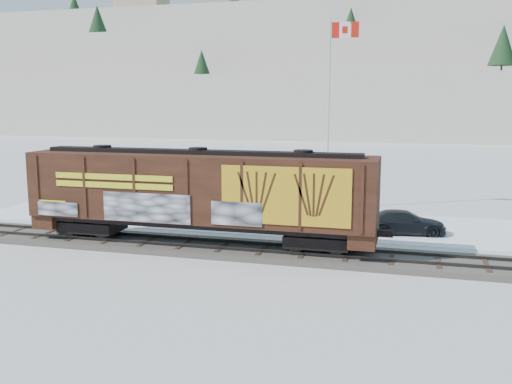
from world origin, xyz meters
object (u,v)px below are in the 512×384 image
(car_white, at_px, (299,211))
(flagpole, at_px, (330,140))
(hopper_railcar, at_px, (199,191))
(car_silver, at_px, (252,208))
(car_dark, at_px, (404,222))

(car_white, bearing_deg, flagpole, -13.26)
(hopper_railcar, bearing_deg, flagpole, 69.55)
(car_silver, bearing_deg, flagpole, -57.36)
(car_silver, bearing_deg, hopper_railcar, 151.80)
(car_dark, bearing_deg, car_silver, 75.79)
(hopper_railcar, height_order, car_dark, hopper_railcar)
(car_white, height_order, car_dark, car_white)
(car_dark, bearing_deg, hopper_railcar, 113.10)
(hopper_railcar, height_order, car_silver, hopper_railcar)
(hopper_railcar, relative_size, flagpole, 1.38)
(hopper_railcar, xyz_separation_m, car_silver, (0.74, 6.92, -2.07))
(car_silver, bearing_deg, car_dark, -117.51)
(car_dark, bearing_deg, flagpole, 30.12)
(hopper_railcar, xyz_separation_m, car_white, (3.75, 6.59, -2.06))
(car_silver, xyz_separation_m, car_white, (3.01, -0.33, 0.01))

